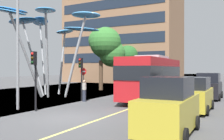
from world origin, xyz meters
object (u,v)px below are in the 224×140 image
at_px(pedestrian, 84,91).
at_px(street_lamp, 22,24).
at_px(leaf_sculpture, 46,26).
at_px(car_parked_mid, 194,95).
at_px(car_parked_far, 209,87).
at_px(traffic_light_kerb_near, 34,68).
at_px(car_parked_near, 169,107).
at_px(traffic_light_kerb_far, 81,70).
at_px(no_entry_sign, 83,79).
at_px(red_bus, 153,76).

bearing_deg(pedestrian, street_lamp, -102.86).
height_order(leaf_sculpture, car_parked_mid, leaf_sculpture).
bearing_deg(car_parked_far, traffic_light_kerb_near, -126.48).
distance_m(car_parked_near, car_parked_mid, 6.04).
xyz_separation_m(traffic_light_kerb_far, no_entry_sign, (-0.18, 0.61, -0.75)).
xyz_separation_m(traffic_light_kerb_far, pedestrian, (0.50, -0.27, -1.67)).
distance_m(traffic_light_kerb_near, no_entry_sign, 6.22).
relative_size(leaf_sculpture, traffic_light_kerb_far, 3.03).
distance_m(traffic_light_kerb_near, car_parked_mid, 9.92).
xyz_separation_m(red_bus, car_parked_far, (4.01, 3.10, -0.96)).
bearing_deg(red_bus, traffic_light_kerb_far, -148.61).
bearing_deg(leaf_sculpture, red_bus, 9.83).
distance_m(car_parked_far, pedestrian, 10.71).
relative_size(car_parked_far, street_lamp, 0.47).
bearing_deg(street_lamp, red_bus, 56.18).
bearing_deg(car_parked_near, red_bus, 111.82).
bearing_deg(no_entry_sign, pedestrian, -52.41).
xyz_separation_m(car_parked_near, pedestrian, (-8.55, 6.66, -0.20)).
height_order(leaf_sculpture, traffic_light_kerb_near, leaf_sculpture).
xyz_separation_m(traffic_light_kerb_near, car_parked_mid, (8.61, 4.63, -1.67)).
distance_m(traffic_light_kerb_near, street_lamp, 2.99).
xyz_separation_m(car_parked_near, street_lamp, (-9.74, 1.45, 4.36)).
height_order(car_parked_far, pedestrian, car_parked_far).
xyz_separation_m(car_parked_mid, car_parked_far, (0.03, 7.06, 0.07)).
bearing_deg(car_parked_mid, street_lamp, -154.67).
xyz_separation_m(traffic_light_kerb_far, car_parked_near, (9.05, -6.93, -1.46)).
height_order(leaf_sculpture, car_parked_far, leaf_sculpture).
height_order(traffic_light_kerb_far, no_entry_sign, traffic_light_kerb_far).
bearing_deg(street_lamp, pedestrian, 77.14).
bearing_deg(red_bus, no_entry_sign, -154.66).
bearing_deg(car_parked_near, pedestrian, 142.09).
bearing_deg(no_entry_sign, red_bus, 25.34).
height_order(street_lamp, no_entry_sign, street_lamp).
relative_size(car_parked_mid, car_parked_far, 1.02).
bearing_deg(traffic_light_kerb_far, leaf_sculpture, 164.75).
distance_m(car_parked_far, no_entry_sign, 10.81).
relative_size(street_lamp, no_entry_sign, 3.23).
xyz_separation_m(car_parked_mid, street_lamp, (-9.71, -4.60, 4.45)).
height_order(car_parked_far, street_lamp, street_lamp).
bearing_deg(no_entry_sign, traffic_light_kerb_far, -73.60).
xyz_separation_m(red_bus, no_entry_sign, (-5.22, -2.47, -0.22)).
bearing_deg(car_parked_near, car_parked_far, 89.98).
xyz_separation_m(traffic_light_kerb_near, car_parked_far, (8.65, 11.69, -1.60)).
xyz_separation_m(leaf_sculpture, traffic_light_kerb_far, (4.94, -1.35, -4.14)).
bearing_deg(leaf_sculpture, no_entry_sign, -8.85).
bearing_deg(no_entry_sign, street_lamp, -94.85).
bearing_deg(traffic_light_kerb_near, car_parked_far, 53.52).
relative_size(car_parked_mid, pedestrian, 2.40).
relative_size(red_bus, car_parked_mid, 2.40).
distance_m(car_parked_near, car_parked_far, 13.11).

